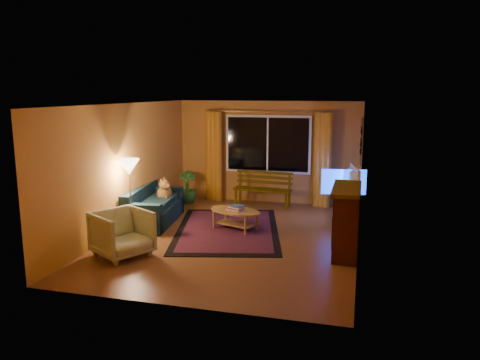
% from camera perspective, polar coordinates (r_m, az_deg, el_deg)
% --- Properties ---
extents(floor, '(4.50, 6.00, 0.02)m').
position_cam_1_polar(floor, '(8.96, -0.49, -7.02)').
color(floor, brown).
rests_on(floor, ground).
extents(ceiling, '(4.50, 6.00, 0.02)m').
position_cam_1_polar(ceiling, '(8.53, -0.52, 9.30)').
color(ceiling, white).
rests_on(ceiling, ground).
extents(wall_back, '(4.50, 0.02, 2.50)m').
position_cam_1_polar(wall_back, '(11.56, 3.43, 3.41)').
color(wall_back, '#C58337').
rests_on(wall_back, ground).
extents(wall_left, '(0.02, 6.00, 2.50)m').
position_cam_1_polar(wall_left, '(9.50, -13.78, 1.51)').
color(wall_left, '#C58337').
rests_on(wall_left, ground).
extents(wall_right, '(0.02, 6.00, 2.50)m').
position_cam_1_polar(wall_right, '(8.36, 14.61, 0.23)').
color(wall_right, '#C58337').
rests_on(wall_right, ground).
extents(window, '(2.00, 0.02, 1.30)m').
position_cam_1_polar(window, '(11.47, 3.38, 4.36)').
color(window, black).
rests_on(window, wall_back).
extents(curtain_rod, '(3.20, 0.03, 0.03)m').
position_cam_1_polar(curtain_rod, '(11.37, 3.38, 8.35)').
color(curtain_rod, '#BF8C3F').
rests_on(curtain_rod, wall_back).
extents(curtain_left, '(0.36, 0.36, 2.24)m').
position_cam_1_polar(curtain_left, '(11.79, -3.15, 2.92)').
color(curtain_left, orange).
rests_on(curtain_left, ground).
extents(curtain_right, '(0.36, 0.36, 2.24)m').
position_cam_1_polar(curtain_right, '(11.26, 10.05, 2.40)').
color(curtain_right, orange).
rests_on(curtain_right, ground).
extents(bench, '(1.41, 0.51, 0.41)m').
position_cam_1_polar(bench, '(11.23, 2.74, -2.21)').
color(bench, '#423101').
rests_on(bench, ground).
extents(potted_plant, '(0.56, 0.56, 0.79)m').
position_cam_1_polar(potted_plant, '(11.61, -6.44, -0.87)').
color(potted_plant, '#235B1E').
rests_on(potted_plant, ground).
extents(sofa, '(1.04, 1.95, 0.76)m').
position_cam_1_polar(sofa, '(9.98, -10.42, -3.03)').
color(sofa, '#102731').
rests_on(sofa, ground).
extents(dog, '(0.37, 0.46, 0.44)m').
position_cam_1_polar(dog, '(10.28, -9.22, -1.36)').
color(dog, olive).
rests_on(dog, sofa).
extents(armchair, '(1.09, 1.11, 0.85)m').
position_cam_1_polar(armchair, '(8.10, -14.19, -6.08)').
color(armchair, '#C2CB92').
rests_on(armchair, ground).
extents(floor_lamp, '(0.32, 0.32, 1.47)m').
position_cam_1_polar(floor_lamp, '(9.18, -13.23, -2.07)').
color(floor_lamp, '#BF8C3F').
rests_on(floor_lamp, ground).
extents(rug, '(2.68, 3.53, 0.02)m').
position_cam_1_polar(rug, '(9.40, -1.53, -6.03)').
color(rug, maroon).
rests_on(rug, ground).
extents(coffee_table, '(1.45, 1.45, 0.41)m').
position_cam_1_polar(coffee_table, '(9.36, -0.59, -4.87)').
color(coffee_table, '#A47B3A').
rests_on(coffee_table, ground).
extents(tv_console, '(0.54, 1.24, 0.50)m').
position_cam_1_polar(tv_console, '(10.26, 12.96, -3.49)').
color(tv_console, black).
rests_on(tv_console, ground).
extents(television, '(0.33, 1.18, 0.68)m').
position_cam_1_polar(television, '(10.13, 13.10, -0.26)').
color(television, black).
rests_on(television, tv_console).
extents(fireplace, '(0.40, 1.20, 1.10)m').
position_cam_1_polar(fireplace, '(8.13, 12.87, -5.05)').
color(fireplace, maroon).
rests_on(fireplace, ground).
extents(mirror_cluster, '(0.06, 0.60, 0.56)m').
position_cam_1_polar(mirror_cluster, '(9.58, 14.52, 4.87)').
color(mirror_cluster, black).
rests_on(mirror_cluster, wall_right).
extents(painting, '(0.04, 0.76, 0.96)m').
position_cam_1_polar(painting, '(10.73, 14.59, 4.66)').
color(painting, '#C5682E').
rests_on(painting, wall_right).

